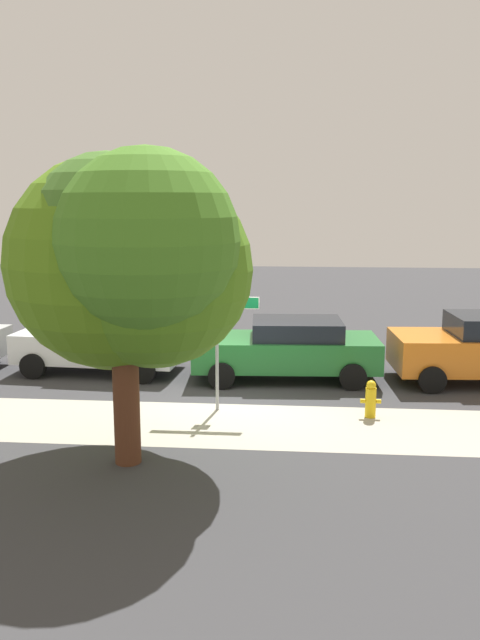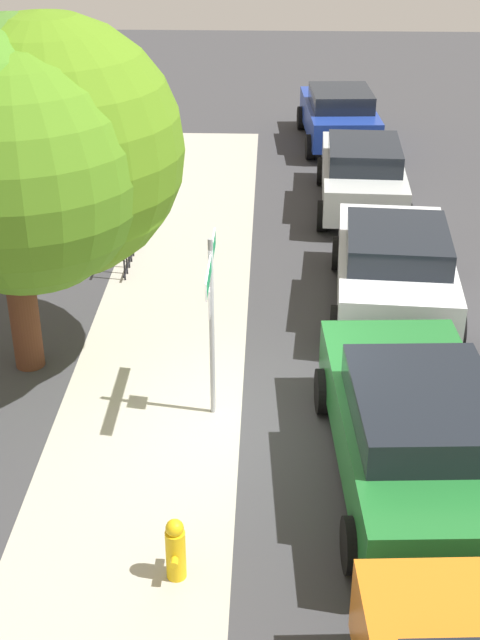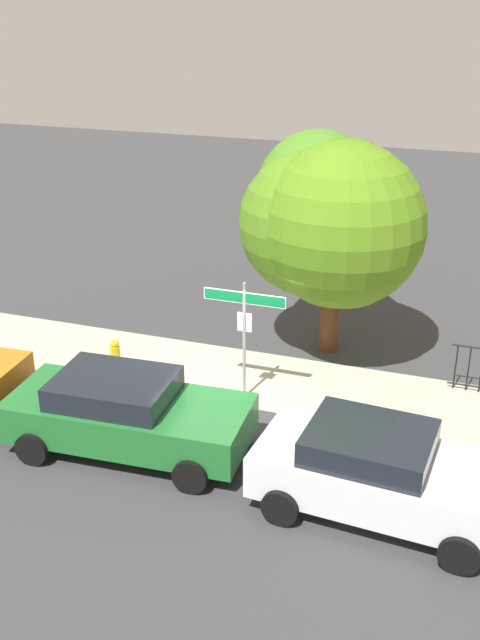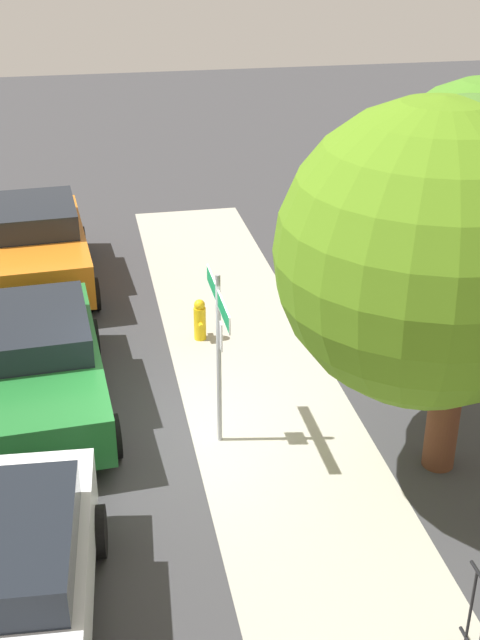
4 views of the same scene
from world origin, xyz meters
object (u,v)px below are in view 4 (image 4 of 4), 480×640
at_px(street_sign, 218,326).
at_px(car_green, 37,362).
at_px(fire_hydrant, 200,320).
at_px(car_orange, 36,245).
at_px(shade_tree, 441,232).

bearing_deg(street_sign, car_green, -119.34).
height_order(car_green, fire_hydrant, car_green).
xyz_separation_m(street_sign, car_orange, (-6.25, -2.70, -1.03)).
xyz_separation_m(shade_tree, fire_hydrant, (-4.30, -2.39, -3.09)).
distance_m(shade_tree, car_green, 6.37).
bearing_deg(car_orange, street_sign, 19.87).
bearing_deg(fire_hydrant, car_green, -58.02).
relative_size(street_sign, car_green, 0.57).
relative_size(car_orange, fire_hydrant, 5.67).
height_order(street_sign, shade_tree, shade_tree).
bearing_deg(car_green, car_orange, 178.17).
height_order(car_orange, fire_hydrant, car_orange).
height_order(car_orange, car_green, car_orange).
relative_size(street_sign, shade_tree, 0.51).
bearing_deg(fire_hydrant, street_sign, -3.56).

